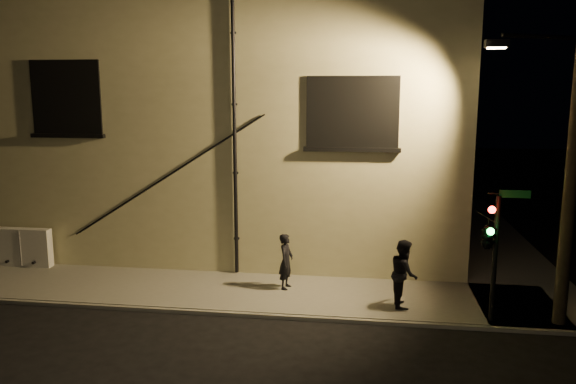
% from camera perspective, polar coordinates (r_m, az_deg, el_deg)
% --- Properties ---
extents(ground, '(90.00, 90.00, 0.00)m').
position_cam_1_polar(ground, '(14.34, -0.75, -12.66)').
color(ground, black).
extents(sidewalk, '(21.00, 16.00, 0.12)m').
position_cam_1_polar(sidewalk, '(18.31, 5.19, -7.37)').
color(sidewalk, '#616057').
rests_on(sidewalk, ground).
extents(building, '(16.20, 12.23, 8.80)m').
position_cam_1_polar(building, '(22.65, -4.82, 7.19)').
color(building, '#BDB888').
rests_on(building, ground).
extents(utility_cabinet, '(1.84, 0.31, 1.21)m').
position_cam_1_polar(utility_cabinet, '(19.65, -25.31, -5.09)').
color(utility_cabinet, beige).
rests_on(utility_cabinet, sidewalk).
extents(pedestrian_a, '(0.47, 0.63, 1.56)m').
position_cam_1_polar(pedestrian_a, '(15.75, -0.20, -7.05)').
color(pedestrian_a, black).
rests_on(pedestrian_a, sidewalk).
extents(pedestrian_b, '(0.71, 0.89, 1.75)m').
position_cam_1_polar(pedestrian_b, '(14.76, 11.69, -8.08)').
color(pedestrian_b, black).
rests_on(pedestrian_b, sidewalk).
extents(traffic_signal, '(1.25, 1.88, 3.20)m').
position_cam_1_polar(traffic_signal, '(13.94, 19.71, -4.12)').
color(traffic_signal, black).
rests_on(traffic_signal, sidewalk).
extents(streetlamp_pole, '(2.03, 1.39, 7.32)m').
position_cam_1_polar(streetlamp_pole, '(14.33, 26.52, 2.33)').
color(streetlamp_pole, black).
rests_on(streetlamp_pole, ground).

